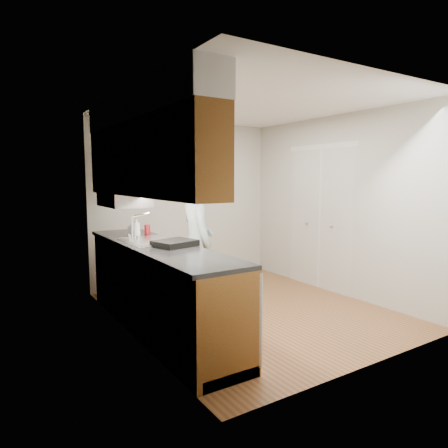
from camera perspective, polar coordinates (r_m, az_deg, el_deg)
name	(u,v)px	position (r m, az deg, el deg)	size (l,w,h in m)	color
floor	(249,310)	(5.08, 3.65, -12.19)	(3.50, 3.50, 0.00)	#8D5F35
ceiling	(251,104)	(4.88, 3.87, 16.80)	(3.50, 3.50, 0.00)	white
wall_left	(130,216)	(4.12, -13.34, 1.07)	(0.02, 3.50, 2.50)	beige
wall_right	(336,205)	(5.83, 15.77, 2.58)	(0.02, 3.50, 2.50)	beige
wall_back	(185,202)	(6.32, -5.65, 3.09)	(3.00, 0.02, 2.50)	beige
counter	(159,286)	(4.36, -9.29, -8.70)	(0.64, 2.80, 1.30)	brown
upper_cabinets	(142,147)	(4.22, -11.60, 10.75)	(0.47, 2.80, 1.21)	brown
closet_door	(320,219)	(6.04, 13.51, 0.64)	(0.02, 1.22, 2.05)	white
floor_mat	(197,312)	(5.00, -3.87, -12.38)	(0.56, 0.95, 0.02)	#5B5B5D
person	(196,233)	(4.77, -3.96, -1.30)	(0.68, 0.45, 1.92)	#A5BDC9
soap_bottle_a	(137,227)	(4.81, -12.39, -0.44)	(0.09, 0.09, 0.24)	#B6BEC6
soap_bottle_b	(132,228)	(4.98, -13.04, -0.61)	(0.08, 0.08, 0.17)	#B6BEC6
soap_bottle_c	(134,228)	(5.05, -12.78, -0.56)	(0.12, 0.12, 0.16)	#B6BEC6
soda_can	(147,230)	(4.93, -10.90, -0.86)	(0.07, 0.07, 0.13)	red
dish_rack	(175,243)	(4.11, -7.04, -2.74)	(0.39, 0.33, 0.06)	black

